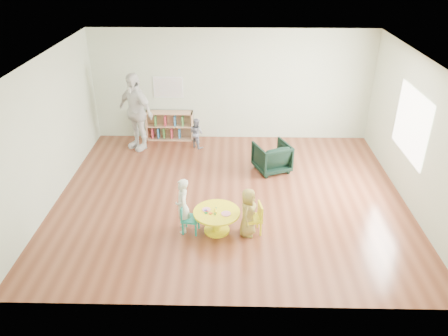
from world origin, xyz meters
name	(u,v)px	position (x,y,z in m)	size (l,w,h in m)	color
room	(232,109)	(0.01, 0.00, 1.89)	(7.10, 7.00, 2.80)	brown
activity_table	(217,218)	(-0.23, -1.19, 0.29)	(0.83, 0.83, 0.46)	yellow
kid_chair_left	(188,218)	(-0.74, -1.21, 0.29)	(0.34, 0.34, 0.55)	#198C77
kid_chair_right	(255,217)	(0.45, -1.20, 0.31)	(0.36, 0.36, 0.57)	yellow
bookshelf	(169,125)	(-1.61, 2.86, 0.37)	(1.20, 0.30, 0.75)	tan
alphabet_poster	(168,87)	(-1.60, 2.98, 1.35)	(0.74, 0.01, 0.54)	white
armchair	(272,157)	(0.92, 1.15, 0.33)	(0.71, 0.73, 0.66)	black
child_left	(183,206)	(-0.83, -1.17, 0.52)	(0.38, 0.25, 1.03)	silver
child_right	(248,212)	(0.32, -1.26, 0.46)	(0.45, 0.29, 0.91)	yellow
toddler	(196,133)	(-0.87, 2.35, 0.38)	(0.37, 0.29, 0.76)	#1B2343
adult_caretaker	(135,112)	(-2.32, 2.29, 0.96)	(1.12, 0.47, 1.91)	white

